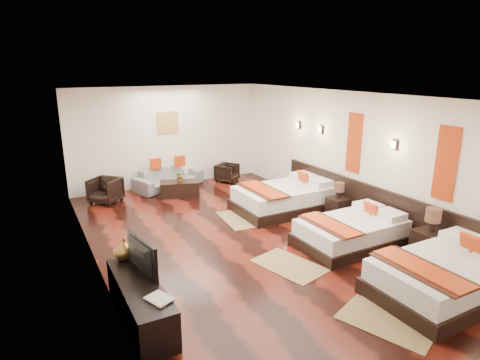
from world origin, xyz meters
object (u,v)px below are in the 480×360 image
bed_mid (352,232)px  coffee_table (180,189)px  nightstand_b (338,205)px  tv_console (140,301)px  armchair_left (105,190)px  nightstand_a (430,242)px  bed_near (447,276)px  tv (136,257)px  armchair_right (227,173)px  figurine (124,249)px  bed_far (285,198)px  sofa (169,178)px  book (151,303)px  table_plant (180,176)px

bed_mid → coffee_table: bearing=112.5°
nightstand_b → tv_console: 5.21m
armchair_left → nightstand_a: bearing=-7.8°
bed_near → tv_console: 4.48m
tv → coffee_table: bearing=-36.1°
coffee_table → armchair_right: bearing=20.4°
bed_mid → tv_console: (-4.20, -0.42, 0.01)m
tv_console → figurine: (0.00, 0.79, 0.44)m
bed_far → armchair_right: (-0.11, 2.85, -0.03)m
sofa → armchair_right: (1.73, -0.24, -0.02)m
nightstand_b → coffee_table: (-2.59, 3.21, -0.09)m
bed_near → tv: tv is taller
bed_far → coffee_table: bearing=129.8°
bed_near → armchair_left: size_ratio=3.24×
tv_console → book: size_ratio=5.52×
bed_near → book: size_ratio=6.89×
armchair_right → coffee_table: 1.84m
book → coffee_table: bearing=66.5°
bed_mid → nightstand_b: (0.75, 1.23, 0.02)m
armchair_left → coffee_table: bearing=33.2°
sofa → coffee_table: sofa is taller
nightstand_a → book: (-4.95, 0.12, 0.23)m
figurine → table_plant: size_ratio=1.08×
bed_mid → table_plant: bed_mid is taller
bed_mid → figurine: (-4.20, 0.37, 0.44)m
tv_console → armchair_right: bearing=53.4°
armchair_right → figurine: bearing=-165.8°
bed_far → coffee_table: (-1.84, 2.21, -0.10)m
book → table_plant: 5.89m
tv_console → coffee_table: (2.36, 4.86, -0.08)m
sofa → nightstand_b: bearing=-77.9°
nightstand_b → coffee_table: bearing=128.9°
armchair_right → coffee_table: size_ratio=0.59×
book → armchair_right: size_ratio=0.55×
tv_console → figurine: bearing=90.0°
nightstand_a → table_plant: size_ratio=3.23×
nightstand_b → tv_console: (-4.94, -1.66, -0.02)m
figurine → armchair_right: (4.09, 4.71, -0.44)m
figurine → sofa: size_ratio=0.16×
tv → nightstand_b: bearing=-83.6°
bed_mid → armchair_right: size_ratio=3.44×
armchair_left → figurine: bearing=-51.2°
table_plant → tv: bearing=-116.9°
bed_near → tv: size_ratio=2.59×
nightstand_a → tv: size_ratio=1.11×
coffee_table → nightstand_b: bearing=-51.1°
armchair_left → tv: bearing=-49.9°
bed_far → figurine: bed_far is taller
nightstand_a → armchair_left: nightstand_a is taller
tv → sofa: size_ratio=0.44×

